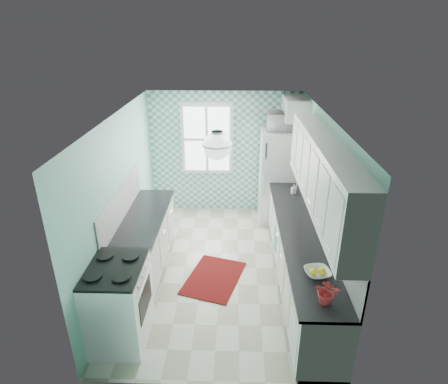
{
  "coord_description": "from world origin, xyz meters",
  "views": [
    {
      "loc": [
        0.21,
        -5.1,
        3.64
      ],
      "look_at": [
        0.05,
        0.25,
        1.25
      ],
      "focal_mm": 30.0,
      "sensor_mm": 36.0,
      "label": 1
    }
  ],
  "objects_px": {
    "ceiling_light": "(217,146)",
    "sink": "(292,198)",
    "potted_plant": "(327,292)",
    "stove": "(118,302)",
    "fruit_bowl": "(317,273)",
    "microwave": "(284,121)",
    "fridge": "(280,176)"
  },
  "relations": [
    {
      "from": "microwave",
      "to": "fridge",
      "type": "bearing_deg",
      "value": 55.55
    },
    {
      "from": "ceiling_light",
      "to": "fridge",
      "type": "relative_size",
      "value": 0.19
    },
    {
      "from": "potted_plant",
      "to": "microwave",
      "type": "distance_m",
      "value": 3.82
    },
    {
      "from": "ceiling_light",
      "to": "microwave",
      "type": "relative_size",
      "value": 0.57
    },
    {
      "from": "sink",
      "to": "microwave",
      "type": "xyz_separation_m",
      "value": [
        -0.09,
        1.06,
        1.08
      ]
    },
    {
      "from": "stove",
      "to": "sink",
      "type": "distance_m",
      "value": 3.31
    },
    {
      "from": "sink",
      "to": "potted_plant",
      "type": "height_order",
      "value": "sink"
    },
    {
      "from": "fridge",
      "to": "potted_plant",
      "type": "height_order",
      "value": "fridge"
    },
    {
      "from": "sink",
      "to": "ceiling_light",
      "type": "bearing_deg",
      "value": -127.55
    },
    {
      "from": "ceiling_light",
      "to": "fruit_bowl",
      "type": "xyz_separation_m",
      "value": [
        1.2,
        -0.64,
        -1.35
      ]
    },
    {
      "from": "fruit_bowl",
      "to": "microwave",
      "type": "bearing_deg",
      "value": 91.6
    },
    {
      "from": "stove",
      "to": "ceiling_light",
      "type": "bearing_deg",
      "value": 34.29
    },
    {
      "from": "ceiling_light",
      "to": "potted_plant",
      "type": "distance_m",
      "value": 2.06
    },
    {
      "from": "fruit_bowl",
      "to": "potted_plant",
      "type": "xyz_separation_m",
      "value": [
        0.0,
        -0.48,
        0.11
      ]
    },
    {
      "from": "microwave",
      "to": "sink",
      "type": "bearing_deg",
      "value": 97.13
    },
    {
      "from": "sink",
      "to": "fruit_bowl",
      "type": "bearing_deg",
      "value": -89.52
    },
    {
      "from": "stove",
      "to": "potted_plant",
      "type": "bearing_deg",
      "value": -5.93
    },
    {
      "from": "ceiling_light",
      "to": "sink",
      "type": "relative_size",
      "value": 0.63
    },
    {
      "from": "ceiling_light",
      "to": "fruit_bowl",
      "type": "relative_size",
      "value": 1.17
    },
    {
      "from": "fruit_bowl",
      "to": "ceiling_light",
      "type": "bearing_deg",
      "value": 152.0
    },
    {
      "from": "potted_plant",
      "to": "sink",
      "type": "bearing_deg",
      "value": 89.92
    },
    {
      "from": "sink",
      "to": "potted_plant",
      "type": "bearing_deg",
      "value": -89.51
    },
    {
      "from": "stove",
      "to": "sink",
      "type": "height_order",
      "value": "sink"
    },
    {
      "from": "ceiling_light",
      "to": "microwave",
      "type": "height_order",
      "value": "ceiling_light"
    },
    {
      "from": "ceiling_light",
      "to": "sink",
      "type": "distance_m",
      "value": 2.4
    },
    {
      "from": "ceiling_light",
      "to": "fridge",
      "type": "distance_m",
      "value": 3.15
    },
    {
      "from": "fruit_bowl",
      "to": "microwave",
      "type": "relative_size",
      "value": 0.49
    },
    {
      "from": "fridge",
      "to": "stove",
      "type": "height_order",
      "value": "fridge"
    },
    {
      "from": "fridge",
      "to": "sink",
      "type": "relative_size",
      "value": 3.32
    },
    {
      "from": "fridge",
      "to": "ceiling_light",
      "type": "bearing_deg",
      "value": -113.32
    },
    {
      "from": "ceiling_light",
      "to": "potted_plant",
      "type": "xyz_separation_m",
      "value": [
        1.2,
        -1.12,
        -1.24
      ]
    },
    {
      "from": "stove",
      "to": "fruit_bowl",
      "type": "distance_m",
      "value": 2.44
    }
  ]
}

